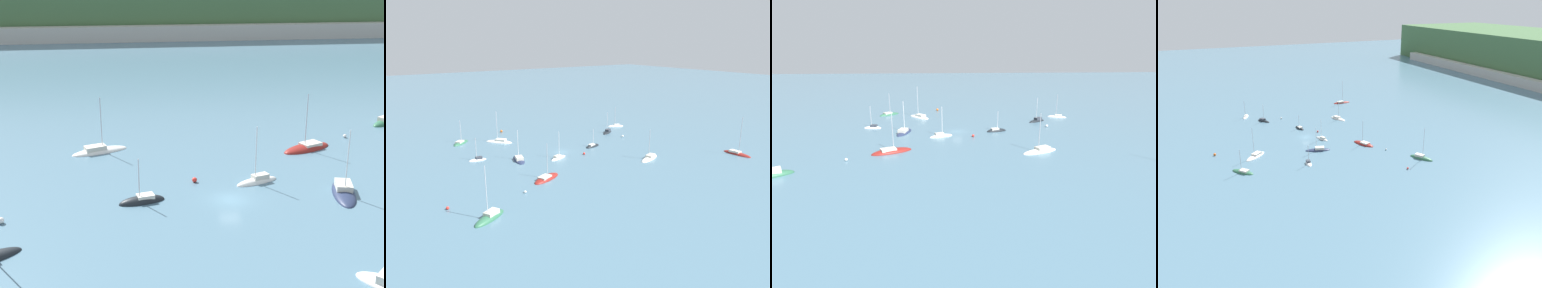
# 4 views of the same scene
# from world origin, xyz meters

# --- Properties ---
(ground_plane) EXTENTS (600.00, 600.00, 0.00)m
(ground_plane) POSITION_xyz_m (0.00, 0.00, 0.00)
(ground_plane) COLOR slate
(sailboat_0) EXTENTS (8.15, 8.55, 11.03)m
(sailboat_0) POSITION_xyz_m (11.31, -21.01, 0.12)
(sailboat_0) COLOR white
(sailboat_0) RESTS_ON ground_plane
(sailboat_1) EXTENTS (7.49, 7.08, 8.17)m
(sailboat_1) POSITION_xyz_m (22.13, -26.82, 0.08)
(sailboat_1) COLOR #2D6647
(sailboat_1) RESTS_ON ground_plane
(sailboat_2) EXTENTS (2.54, 8.77, 11.88)m
(sailboat_2) POSITION_xyz_m (-40.73, 31.59, 0.11)
(sailboat_2) COLOR maroon
(sailboat_2) RESTS_ON ground_plane
(sailboat_3) EXTENTS (6.74, 5.24, 8.16)m
(sailboat_3) POSITION_xyz_m (-26.24, -10.80, 0.14)
(sailboat_3) COLOR black
(sailboat_3) RESTS_ON ground_plane
(sailboat_4) EXTENTS (4.93, 9.11, 9.15)m
(sailboat_4) POSITION_xyz_m (14.49, -0.00, 0.14)
(sailboat_4) COLOR #232D4C
(sailboat_4) RESTS_ON ground_plane
(sailboat_5) EXTENTS (5.04, 2.18, 7.02)m
(sailboat_5) POSITION_xyz_m (23.98, -6.48, 0.12)
(sailboat_5) COLOR white
(sailboat_5) RESTS_ON ground_plane
(sailboat_6) EXTENTS (8.31, 6.18, 11.61)m
(sailboat_6) POSITION_xyz_m (34.86, 29.03, 0.12)
(sailboat_6) COLOR #2D6647
(sailboat_6) RESTS_ON ground_plane
(sailboat_7) EXTENTS (6.01, 3.19, 6.40)m
(sailboat_7) POSITION_xyz_m (-10.76, 0.75, 0.06)
(sailboat_7) COLOR black
(sailboat_7) RESTS_ON ground_plane
(sailboat_8) EXTENTS (6.38, 3.68, 8.37)m
(sailboat_8) POSITION_xyz_m (4.60, 4.99, 0.12)
(sailboat_8) COLOR white
(sailboat_8) RESTS_ON ground_plane
(sailboat_9) EXTENTS (6.32, 4.16, 8.33)m
(sailboat_9) POSITION_xyz_m (-35.32, -16.86, 0.10)
(sailboat_9) COLOR white
(sailboat_9) RESTS_ON ground_plane
(sailboat_10) EXTENTS (9.09, 5.47, 9.19)m
(sailboat_10) POSITION_xyz_m (-16.52, 19.90, 0.11)
(sailboat_10) COLOR white
(sailboat_10) RESTS_ON ground_plane
(sailboat_11) EXTENTS (9.31, 6.37, 9.67)m
(sailboat_11) POSITION_xyz_m (15.57, 17.08, 0.07)
(sailboat_11) COLOR maroon
(sailboat_11) RESTS_ON ground_plane
(mooring_buoy_0) EXTENTS (0.58, 0.58, 0.58)m
(mooring_buoy_0) POSITION_xyz_m (23.75, 21.90, 0.29)
(mooring_buoy_0) COLOR white
(mooring_buoy_0) RESTS_ON ground_plane
(mooring_buoy_1) EXTENTS (0.73, 0.73, 0.73)m
(mooring_buoy_1) POSITION_xyz_m (-26.54, -2.90, 0.36)
(mooring_buoy_1) COLOR white
(mooring_buoy_1) RESTS_ON ground_plane
(mooring_buoy_2) EXTENTS (0.65, 0.65, 0.65)m
(mooring_buoy_2) POSITION_xyz_m (40.22, 20.54, 0.33)
(mooring_buoy_2) COLOR red
(mooring_buoy_2) RESTS_ON ground_plane
(mooring_buoy_3) EXTENTS (0.87, 0.87, 0.87)m
(mooring_buoy_3) POSITION_xyz_m (5.03, -33.47, 0.43)
(mooring_buoy_3) COLOR orange
(mooring_buoy_3) RESTS_ON ground_plane
(mooring_buoy_4) EXTENTS (0.67, 0.67, 0.67)m
(mooring_buoy_4) POSITION_xyz_m (-3.62, 6.10, 0.33)
(mooring_buoy_4) COLOR red
(mooring_buoy_4) RESTS_ON ground_plane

